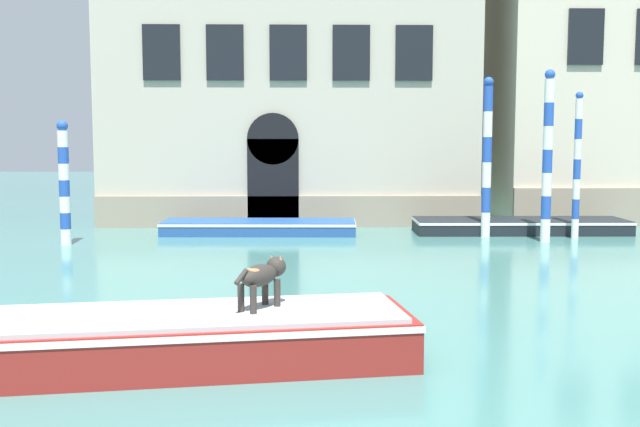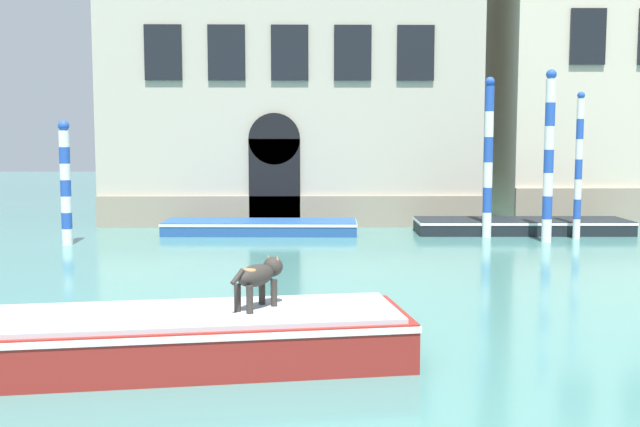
# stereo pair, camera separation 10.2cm
# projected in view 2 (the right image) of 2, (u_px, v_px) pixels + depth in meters

# --- Properties ---
(palazzo_left) EXTENTS (12.40, 6.13, 14.77)m
(palazzo_left) POSITION_uv_depth(u_px,v_px,m) (292.00, 9.00, 26.32)
(palazzo_left) COLOR #BCB29E
(palazzo_left) RESTS_ON ground_plane
(boat_foreground) EXTENTS (9.05, 2.97, 0.69)m
(boat_foreground) POSITION_uv_depth(u_px,v_px,m) (55.00, 342.00, 9.27)
(boat_foreground) COLOR maroon
(boat_foreground) RESTS_ON ground_plane
(dog_on_deck) EXTENTS (0.64, 0.85, 0.65)m
(dog_on_deck) POSITION_uv_depth(u_px,v_px,m) (259.00, 276.00, 9.68)
(dog_on_deck) COLOR #332D28
(dog_on_deck) RESTS_ON boat_foreground
(boat_moored_near_palazzo) EXTENTS (5.81, 1.87, 0.40)m
(boat_moored_near_palazzo) POSITION_uv_depth(u_px,v_px,m) (261.00, 227.00, 22.43)
(boat_moored_near_palazzo) COLOR #234C8C
(boat_moored_near_palazzo) RESTS_ON ground_plane
(boat_moored_far) EXTENTS (6.37, 1.88, 0.42)m
(boat_moored_far) POSITION_uv_depth(u_px,v_px,m) (521.00, 226.00, 22.58)
(boat_moored_far) COLOR black
(boat_moored_far) RESTS_ON ground_plane
(mooring_pole_0) EXTENTS (0.27, 0.27, 4.59)m
(mooring_pole_0) POSITION_uv_depth(u_px,v_px,m) (488.00, 157.00, 21.41)
(mooring_pole_0) COLOR white
(mooring_pole_0) RESTS_ON ground_plane
(mooring_pole_1) EXTENTS (0.28, 0.28, 4.72)m
(mooring_pole_1) POSITION_uv_depth(u_px,v_px,m) (549.00, 156.00, 20.45)
(mooring_pole_1) COLOR white
(mooring_pole_1) RESTS_ON ground_plane
(mooring_pole_4) EXTENTS (0.21, 0.21, 4.16)m
(mooring_pole_4) POSITION_uv_depth(u_px,v_px,m) (579.00, 165.00, 21.11)
(mooring_pole_4) COLOR white
(mooring_pole_4) RESTS_ON ground_plane
(mooring_pole_5) EXTENTS (0.29, 0.29, 3.34)m
(mooring_pole_5) POSITION_uv_depth(u_px,v_px,m) (65.00, 182.00, 19.95)
(mooring_pole_5) COLOR white
(mooring_pole_5) RESTS_ON ground_plane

